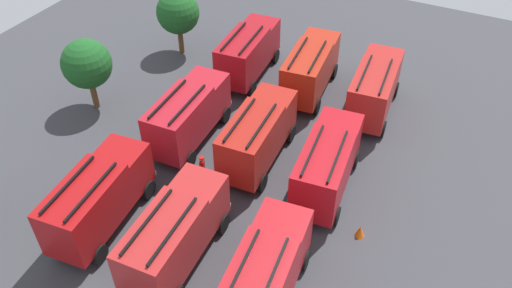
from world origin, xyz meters
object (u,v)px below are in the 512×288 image
at_px(fire_truck_2, 375,87).
at_px(firefighter_1, 369,60).
at_px(fire_truck_1, 327,163).
at_px(fire_truck_4, 258,134).
at_px(firefighter_3, 95,166).
at_px(tree_2, 178,13).
at_px(fire_truck_8, 248,51).
at_px(fire_truck_7, 188,114).
at_px(firefighter_4, 105,155).
at_px(fire_truck_3, 175,232).
at_px(traffic_cone_0, 187,98).
at_px(traffic_cone_1, 360,231).
at_px(fire_truck_6, 99,196).
at_px(tree_1, 87,64).
at_px(fire_truck_0, 264,276).
at_px(firefighter_0, 202,167).
at_px(fire_truck_5, 310,67).

height_order(fire_truck_2, firefighter_1, fire_truck_2).
bearing_deg(fire_truck_1, fire_truck_4, 77.29).
height_order(fire_truck_1, firefighter_3, fire_truck_1).
xyz_separation_m(firefighter_1, tree_2, (-4.00, 14.54, 2.50)).
height_order(fire_truck_8, firefighter_3, fire_truck_8).
xyz_separation_m(fire_truck_2, fire_truck_7, (-8.23, 9.68, 0.00)).
relative_size(fire_truck_2, fire_truck_8, 1.00).
distance_m(fire_truck_2, firefighter_4, 18.20).
xyz_separation_m(fire_truck_3, traffic_cone_0, (11.91, 7.07, -1.80)).
height_order(fire_truck_1, firefighter_4, fire_truck_1).
bearing_deg(firefighter_1, fire_truck_8, -54.86).
xyz_separation_m(fire_truck_4, traffic_cone_1, (-2.94, -7.62, -1.79)).
bearing_deg(fire_truck_6, fire_truck_7, -8.22).
height_order(fire_truck_4, traffic_cone_1, fire_truck_4).
bearing_deg(firefighter_4, fire_truck_1, 178.81).
xyz_separation_m(fire_truck_4, fire_truck_8, (8.37, 4.98, 0.00)).
distance_m(tree_1, traffic_cone_0, 7.19).
bearing_deg(tree_1, tree_2, -8.12).
bearing_deg(traffic_cone_0, firefighter_3, 175.92).
bearing_deg(fire_truck_6, fire_truck_2, -37.05).
bearing_deg(fire_truck_1, tree_1, 82.41).
distance_m(fire_truck_1, tree_1, 17.55).
bearing_deg(fire_truck_1, fire_truck_0, 174.82).
bearing_deg(firefighter_3, fire_truck_6, -162.68).
xyz_separation_m(fire_truck_1, fire_truck_8, (8.92, 9.65, 0.00)).
bearing_deg(fire_truck_8, firefighter_1, -64.25).
relative_size(fire_truck_3, firefighter_4, 4.57).
height_order(fire_truck_1, tree_2, tree_2).
xyz_separation_m(fire_truck_3, firefighter_4, (4.00, 7.90, -1.27)).
bearing_deg(traffic_cone_1, traffic_cone_0, 67.40).
bearing_deg(firefighter_3, fire_truck_7, -58.02).
distance_m(fire_truck_0, tree_1, 19.76).
xyz_separation_m(firefighter_0, traffic_cone_1, (0.06, -9.81, -0.64)).
relative_size(fire_truck_4, traffic_cone_0, 10.27).
distance_m(fire_truck_5, tree_2, 11.64).
distance_m(firefighter_4, tree_2, 14.35).
distance_m(fire_truck_8, firefighter_4, 13.45).
relative_size(fire_truck_6, firefighter_4, 4.63).
xyz_separation_m(firefighter_0, firefighter_4, (-1.64, 5.94, -0.12)).
bearing_deg(firefighter_3, fire_truck_0, -132.95).
bearing_deg(fire_truck_8, firefighter_3, 163.67).
bearing_deg(firefighter_3, fire_truck_1, -96.56).
height_order(fire_truck_0, fire_truck_2, same).
distance_m(fire_truck_3, fire_truck_5, 17.01).
xyz_separation_m(fire_truck_4, fire_truck_7, (-0.17, 4.84, 0.00)).
bearing_deg(fire_truck_7, firefighter_0, -139.95).
distance_m(fire_truck_0, firefighter_1, 22.07).
relative_size(fire_truck_3, fire_truck_7, 1.00).
height_order(fire_truck_5, firefighter_3, fire_truck_5).
xyz_separation_m(fire_truck_1, fire_truck_7, (0.38, 9.51, 0.00)).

